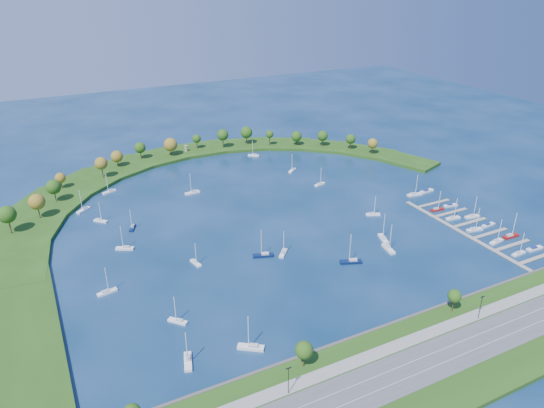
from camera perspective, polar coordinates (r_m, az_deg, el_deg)
name	(u,v)px	position (r m, az deg, el deg)	size (l,w,h in m)	color
ground	(268,216)	(267.77, -0.47, -1.38)	(700.00, 700.00, 0.00)	#072644
south_shoreline	(431,359)	(183.56, 17.58, -16.43)	(420.00, 43.10, 11.60)	#234713
breakwater	(158,197)	(295.16, -12.83, 0.78)	(286.74, 247.64, 2.00)	#234713
breakwater_trees	(186,154)	(332.52, -9.78, 5.57)	(236.97, 89.02, 14.49)	#382314
harbor_tower	(186,148)	(363.84, -9.72, 6.24)	(2.60, 2.60, 4.28)	gray
dock_system	(473,230)	(272.88, 21.84, -2.71)	(24.28, 82.00, 1.60)	gray
moored_boat_0	(178,320)	(194.74, -10.64, -12.85)	(6.70, 7.04, 11.17)	white
moored_boat_1	(320,184)	(307.58, 5.44, 2.30)	(7.87, 4.10, 11.15)	white
moored_boat_2	(383,238)	(250.24, 12.51, -3.79)	(5.38, 9.51, 13.49)	white
moored_boat_3	(188,361)	(177.55, -9.52, -17.10)	(4.91, 9.26, 13.10)	white
moored_boat_4	(251,347)	(180.57, -2.39, -15.84)	(9.10, 7.48, 13.66)	white
moored_boat_5	(107,291)	(217.03, -18.21, -9.40)	(8.31, 3.74, 11.80)	white
moored_boat_6	(84,209)	(291.72, -20.59, -0.58)	(8.18, 7.18, 12.55)	white
moored_boat_7	(109,191)	(310.79, -17.96, 1.39)	(8.43, 5.10, 12.00)	white
moored_boat_8	(292,170)	(328.34, 2.32, 3.90)	(7.58, 6.51, 11.54)	white
moored_boat_9	(263,255)	(230.73, -0.99, -5.77)	(9.80, 5.59, 13.90)	#0A1A41
moored_boat_10	(254,155)	(355.62, -2.10, 5.59)	(7.63, 6.29, 11.47)	white
moored_boat_11	(192,192)	(298.06, -9.00, 1.34)	(8.94, 3.07, 12.92)	white
moored_boat_12	(132,227)	(264.33, -15.55, -2.53)	(4.88, 7.66, 10.94)	#0A1A41
moored_boat_13	(100,220)	(276.37, -18.87, -1.75)	(6.82, 6.88, 11.13)	white
moored_boat_14	(373,214)	(273.78, 11.37, -1.08)	(7.76, 5.04, 11.11)	white
moored_boat_15	(388,248)	(242.15, 13.06, -4.89)	(4.27, 9.57, 13.59)	white
moored_boat_16	(283,253)	(232.56, 1.27, -5.52)	(6.95, 7.35, 11.63)	white
moored_boat_17	(196,262)	(227.77, -8.65, -6.56)	(3.45, 7.55, 10.71)	white
moored_boat_18	(125,248)	(246.24, -16.34, -4.77)	(8.45, 5.94, 12.23)	white
moored_boat_19	(351,261)	(228.66, 8.96, -6.41)	(10.18, 6.14, 14.48)	#0A1A41
docked_boat_0	(519,253)	(258.62, 26.19, -4.99)	(7.58, 2.43, 11.01)	white
docked_boat_1	(535,248)	(266.42, 27.63, -4.49)	(8.74, 2.89, 1.76)	white
docked_boat_2	(497,241)	(265.02, 24.11, -3.84)	(8.45, 3.41, 12.07)	white
docked_boat_3	(511,236)	(272.97, 25.46, -3.26)	(8.96, 2.75, 13.07)	maroon
docked_boat_4	(475,229)	(272.45, 21.98, -2.65)	(8.74, 3.68, 12.46)	white
docked_boat_5	(488,225)	(280.41, 23.32, -2.18)	(8.04, 2.87, 1.61)	white
docked_boat_6	(453,218)	(280.92, 19.85, -1.45)	(8.24, 3.10, 11.82)	white
docked_boat_7	(472,216)	(286.33, 21.76, -1.26)	(8.51, 3.37, 12.16)	white
docked_boat_8	(437,209)	(288.11, 18.21, -0.54)	(7.90, 2.92, 11.35)	maroon
docked_boat_9	(451,205)	(295.67, 19.58, -0.14)	(8.17, 3.45, 1.62)	white
docked_boat_10	(414,194)	(303.23, 15.83, 1.09)	(8.97, 3.61, 12.82)	white
docked_boat_11	(427,191)	(310.17, 17.12, 1.42)	(9.54, 3.43, 1.91)	white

